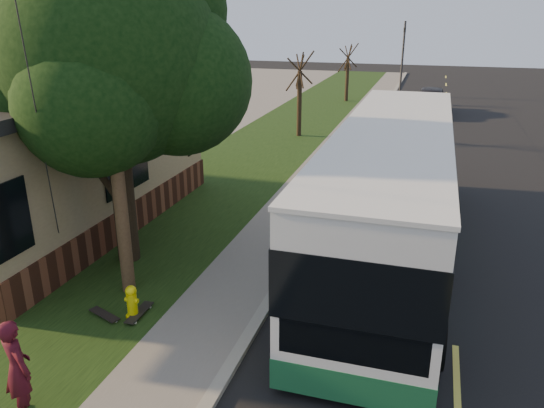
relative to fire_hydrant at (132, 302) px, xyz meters
The scene contains 18 objects.
ground 2.64m from the fire_hydrant, ahead, with size 120.00×120.00×0.00m, color black.
road 11.99m from the fire_hydrant, 56.58° to the left, with size 8.00×80.00×0.01m, color black.
curb 10.34m from the fire_hydrant, 75.43° to the left, with size 0.25×80.00×0.12m, color gray.
sidewalk 10.13m from the fire_hydrant, 80.91° to the left, with size 2.00×80.00×0.08m, color slate.
grass_verge 10.19m from the fire_hydrant, 100.76° to the left, with size 5.00×80.00×0.07m, color black.
building_lot 15.55m from the fire_hydrant, 139.96° to the left, with size 15.00×80.00×0.04m, color slate.
fire_hydrant is the anchor object (origin of this frame).
utility_pole 4.37m from the fire_hydrant, 125.38° to the left, with size 2.86×3.21×9.07m.
leafy_tree 5.65m from the fire_hydrant, 120.67° to the left, with size 6.30×6.00×7.80m.
bare_tree_near 18.10m from the fire_hydrant, 92.86° to the left, with size 1.38×1.21×4.31m.
bare_tree_far 30.04m from the fire_hydrant, 90.76° to the left, with size 1.38×1.21×4.03m.
traffic_signal 34.25m from the fire_hydrant, 84.79° to the left, with size 0.18×0.22×5.50m.
transit_bus 7.09m from the fire_hydrant, 45.53° to the left, with size 2.98×12.91×3.49m.
skateboarder 3.11m from the fire_hydrant, 92.91° to the right, with size 0.63×0.41×1.73m, color #430D19.
skateboard_main 0.32m from the fire_hydrant, 38.76° to the left, with size 0.25×0.92×0.09m.
skateboard_spare 0.68m from the fire_hydrant, 161.01° to the right, with size 0.86×0.50×0.08m.
dumpster 9.57m from the fire_hydrant, 122.25° to the left, with size 1.46×1.18×1.23m.
distant_car 27.42m from the fire_hydrant, 78.44° to the left, with size 2.00×4.97×1.69m, color black.
Camera 1 is at (3.11, -8.54, 6.24)m, focal length 35.00 mm.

